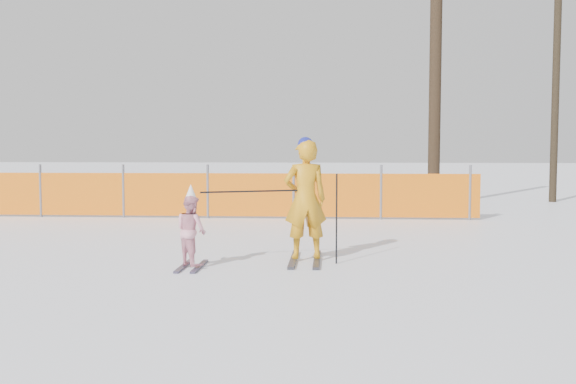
# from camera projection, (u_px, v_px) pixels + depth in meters

# --- Properties ---
(ground) EXTENTS (120.00, 120.00, 0.00)m
(ground) POSITION_uv_depth(u_px,v_px,m) (286.00, 266.00, 8.89)
(ground) COLOR white
(ground) RESTS_ON ground
(adult) EXTENTS (0.70, 1.44, 1.80)m
(adult) POSITION_uv_depth(u_px,v_px,m) (305.00, 199.00, 9.27)
(adult) COLOR black
(adult) RESTS_ON ground
(child) EXTENTS (0.59, 0.92, 1.15)m
(child) POSITION_uv_depth(u_px,v_px,m) (191.00, 230.00, 8.78)
(child) COLOR black
(child) RESTS_ON ground
(ski_poles) EXTENTS (1.89, 0.55, 1.28)m
(ski_poles) POSITION_uv_depth(u_px,v_px,m) (291.00, 204.00, 9.03)
(ski_poles) COLOR black
(ski_poles) RESTS_ON ground
(safety_fence) EXTENTS (16.26, 0.06, 1.25)m
(safety_fence) POSITION_uv_depth(u_px,v_px,m) (128.00, 194.00, 15.02)
(safety_fence) COLOR #595960
(safety_fence) RESTS_ON ground
(tree_trunks) EXTENTS (4.07, 1.74, 7.42)m
(tree_trunks) POSITION_uv_depth(u_px,v_px,m) (468.00, 81.00, 18.24)
(tree_trunks) COLOR black
(tree_trunks) RESTS_ON ground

